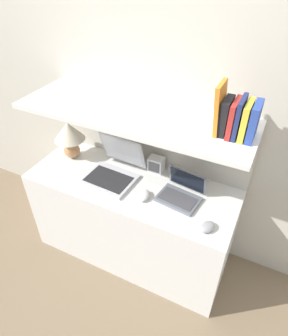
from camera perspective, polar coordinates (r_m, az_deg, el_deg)
The scene contains 17 objects.
ground_plane at distance 2.39m, azimuth -5.36°, elevation -19.75°, with size 12.00×12.00×0.00m, color #7A664C.
wall_back at distance 1.99m, azimuth 1.69°, elevation 13.70°, with size 6.00×0.05×2.40m.
desk at distance 2.25m, azimuth -2.35°, elevation -9.77°, with size 1.43×0.54×0.70m.
back_riser at distance 2.28m, azimuth 0.94°, elevation -0.90°, with size 1.43×0.04×1.18m.
shelf at distance 1.78m, azimuth -2.00°, elevation 10.32°, with size 1.43×0.48×0.03m.
table_lamp at distance 2.21m, azimuth -14.04°, elevation 6.11°, with size 0.22×0.22×0.29m.
laptop_large at distance 2.04m, azimuth -5.78°, elevation -0.30°, with size 0.35×0.37×0.27m.
laptop_small at distance 1.89m, azimuth 7.03°, elevation -4.77°, with size 0.28×0.24×0.17m.
computer_mouse at distance 1.89m, azimuth -0.06°, elevation -5.23°, with size 0.08×0.12×0.04m.
second_mouse at distance 1.75m, azimuth 11.99°, elevation -10.91°, with size 0.10×0.12×0.04m.
router_box at distance 2.08m, azimuth 2.35°, elevation 0.71°, with size 0.10×0.08×0.11m.
book_blue at distance 1.56m, azimuth 20.26°, elevation 8.26°, with size 0.04×0.15×0.19m.
book_yellow at distance 1.57m, azimuth 18.86°, elevation 8.58°, with size 0.03×0.15×0.19m.
book_navy at distance 1.57m, azimuth 17.73°, elevation 9.14°, with size 0.02×0.16×0.20m.
book_red at distance 1.57m, azimuth 16.67°, elevation 9.13°, with size 0.03×0.16×0.18m.
book_black at distance 1.58m, azimuth 15.27°, elevation 9.52°, with size 0.04×0.13×0.19m.
book_orange at distance 1.57m, azimuth 14.27°, elevation 10.99°, with size 0.04×0.15×0.26m.
Camera 1 is at (0.75, -1.05, 2.01)m, focal length 32.00 mm.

